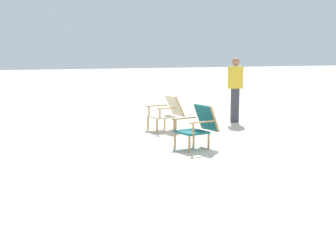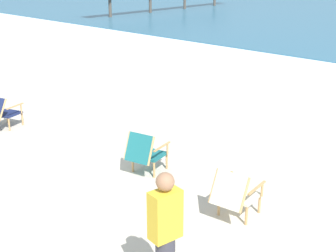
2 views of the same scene
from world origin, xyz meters
TOP-DOWN VIEW (x-y plane):
  - ground_plane at (0.00, 0.00)m, footprint 80.00×80.00m
  - beach_chair_mid_center at (1.05, 1.72)m, footprint 0.71×0.81m
  - beach_chair_front_right at (3.16, 1.54)m, footprint 0.66×0.80m
  - person_near_chairs at (3.67, -0.51)m, footprint 0.25×0.37m

SIDE VIEW (x-z plane):
  - ground_plane at x=0.00m, z-range 0.00..0.00m
  - beach_chair_front_right at x=3.16m, z-range 0.03..0.82m
  - beach_chair_mid_center at x=1.05m, z-range 0.03..0.83m
  - person_near_chairs at x=3.67m, z-range 0.02..1.65m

